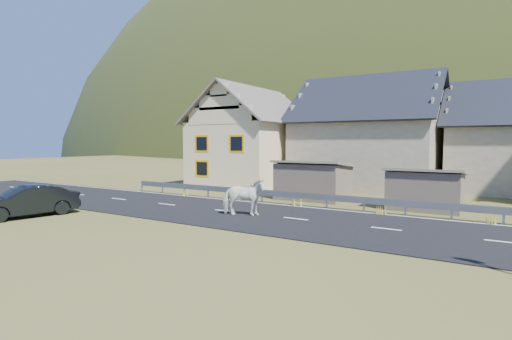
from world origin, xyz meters
The scene contains 12 objects.
ground centered at (0.00, 0.00, 0.00)m, with size 160.00×160.00×0.00m, color #3C431A.
road centered at (0.00, 0.00, 0.02)m, with size 60.00×7.00×0.04m, color black.
lane_markings centered at (0.00, 0.00, 0.04)m, with size 60.00×6.60×0.01m, color silver.
guardrail centered at (0.00, 3.68, 0.56)m, with size 28.10×0.09×0.75m.
shed_left centered at (-2.00, 6.50, 1.10)m, with size 4.30×3.30×2.40m, color #716153.
shed_right centered at (4.50, 6.00, 1.00)m, with size 3.80×2.90×2.20m, color #716153.
house_cream centered at (-10.00, 12.00, 4.36)m, with size 7.80×9.80×8.30m.
house_stone_a centered at (-1.00, 15.00, 4.63)m, with size 10.80×9.80×8.90m.
mountain centered at (5.00, 180.00, -20.00)m, with size 440.00×280.00×260.00m, color #23300E.
conifer_patch centered at (-55.00, 110.00, 6.00)m, with size 76.00×50.00×28.00m, color black.
horse centered at (-2.46, -0.60, 0.93)m, with size 2.10×0.96×1.78m, color white.
car centered at (-11.08, -6.04, 0.74)m, with size 1.56×4.47×1.47m, color black.
Camera 1 is at (7.85, -16.14, 3.50)m, focal length 28.00 mm.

